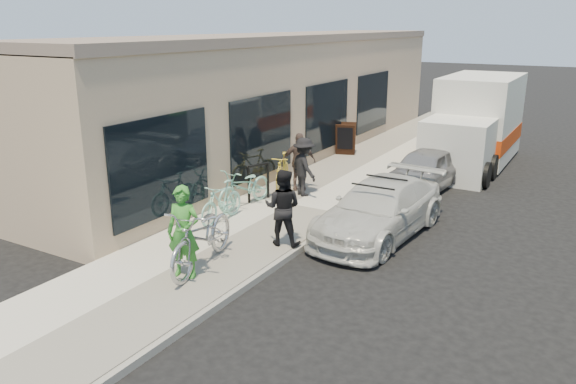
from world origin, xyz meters
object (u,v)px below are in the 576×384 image
at_px(woman_rider, 184,232).
at_px(cruiser_bike_b, 245,187).
at_px(sedan_silver, 424,170).
at_px(moving_truck, 475,126).
at_px(bystander_b, 299,161).
at_px(bike_rack, 258,178).
at_px(man_standing, 283,207).
at_px(tandem_bike, 203,236).
at_px(bystander_a, 304,167).
at_px(sedan_white, 379,209).
at_px(cruiser_bike_c, 282,171).
at_px(cruiser_bike_a, 221,202).
at_px(sandwich_board, 346,139).

relative_size(woman_rider, cruiser_bike_b, 0.89).
relative_size(sedan_silver, moving_truck, 0.59).
height_order(cruiser_bike_b, bystander_b, bystander_b).
bearing_deg(bike_rack, moving_truck, 63.40).
xyz_separation_m(bike_rack, moving_truck, (3.74, 7.46, 0.54)).
height_order(woman_rider, man_standing, woman_rider).
relative_size(sedan_silver, cruiser_bike_b, 1.84).
bearing_deg(tandem_bike, moving_truck, 66.51).
bearing_deg(man_standing, tandem_bike, 53.04).
distance_m(sedan_silver, tandem_bike, 7.74).
height_order(bike_rack, bystander_a, bystander_a).
relative_size(sedan_white, sedan_silver, 1.25).
bearing_deg(moving_truck, cruiser_bike_c, -122.50).
bearing_deg(sedan_white, bystander_b, 154.00).
distance_m(woman_rider, bystander_a, 5.50).
bearing_deg(sedan_white, bike_rack, 177.64).
height_order(cruiser_bike_a, cruiser_bike_b, cruiser_bike_b).
distance_m(sedan_white, man_standing, 2.34).
relative_size(moving_truck, cruiser_bike_c, 3.74).
height_order(cruiser_bike_b, cruiser_bike_c, cruiser_bike_b).
bearing_deg(cruiser_bike_b, bystander_b, 83.99).
height_order(tandem_bike, man_standing, man_standing).
xyz_separation_m(sedan_white, bystander_b, (-3.09, 1.84, 0.33)).
bearing_deg(sedan_silver, man_standing, -96.19).
height_order(woman_rider, bystander_b, woman_rider).
bearing_deg(bystander_a, cruiser_bike_c, 9.43).
height_order(man_standing, cruiser_bike_b, man_standing).
relative_size(sandwich_board, moving_truck, 0.18).
relative_size(sedan_white, man_standing, 2.72).
bearing_deg(tandem_bike, cruiser_bike_c, 93.55).
bearing_deg(moving_truck, sedan_silver, -97.18).
bearing_deg(sedan_white, tandem_bike, -115.75).
distance_m(sedan_white, bystander_a, 3.06).
xyz_separation_m(sandwich_board, woman_rider, (1.64, -10.47, 0.29)).
xyz_separation_m(cruiser_bike_c, bystander_b, (0.50, 0.05, 0.32)).
distance_m(sandwich_board, bystander_b, 4.63).
height_order(bike_rack, bystander_b, bystander_b).
relative_size(sandwich_board, woman_rider, 0.64).
distance_m(moving_truck, bystander_b, 6.93).
height_order(man_standing, cruiser_bike_c, man_standing).
bearing_deg(sandwich_board, bike_rack, -106.41).
distance_m(sandwich_board, woman_rider, 10.60).
height_order(sedan_silver, woman_rider, woman_rider).
distance_m(bike_rack, bystander_a, 1.27).
xyz_separation_m(sandwich_board, tandem_bike, (1.67, -9.98, 0.06)).
distance_m(woman_rider, man_standing, 2.34).
relative_size(woman_rider, bystander_b, 1.07).
distance_m(sedan_white, moving_truck, 7.93).
distance_m(sedan_white, cruiser_bike_a, 3.60).
bearing_deg(cruiser_bike_c, bystander_b, -12.98).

